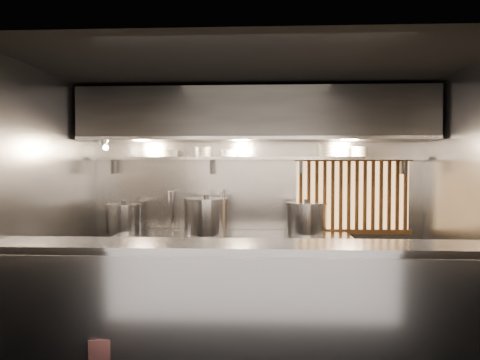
# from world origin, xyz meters

# --- Properties ---
(floor) EXTENTS (4.50, 4.50, 0.00)m
(floor) POSITION_xyz_m (0.00, 0.00, 0.00)
(floor) COLOR black
(floor) RESTS_ON ground
(ceiling) EXTENTS (4.50, 4.50, 0.00)m
(ceiling) POSITION_xyz_m (0.00, 0.00, 2.80)
(ceiling) COLOR black
(ceiling) RESTS_ON wall_back
(wall_back) EXTENTS (4.50, 0.00, 4.50)m
(wall_back) POSITION_xyz_m (0.00, 1.50, 1.40)
(wall_back) COLOR gray
(wall_back) RESTS_ON floor
(wall_left) EXTENTS (0.00, 3.00, 3.00)m
(wall_left) POSITION_xyz_m (-2.25, 0.00, 1.40)
(wall_left) COLOR gray
(wall_left) RESTS_ON floor
(wall_right) EXTENTS (0.00, 3.00, 3.00)m
(wall_right) POSITION_xyz_m (2.25, 0.00, 1.40)
(wall_right) COLOR gray
(wall_right) RESTS_ON floor
(serving_counter) EXTENTS (4.50, 0.56, 1.13)m
(serving_counter) POSITION_xyz_m (0.00, -0.96, 0.57)
(serving_counter) COLOR #9D9DA2
(serving_counter) RESTS_ON floor
(cooking_bench) EXTENTS (3.00, 0.70, 0.90)m
(cooking_bench) POSITION_xyz_m (-0.30, 1.13, 0.45)
(cooking_bench) COLOR #9D9DA2
(cooking_bench) RESTS_ON floor
(bowl_shelf) EXTENTS (4.40, 0.34, 0.04)m
(bowl_shelf) POSITION_xyz_m (0.00, 1.32, 1.88)
(bowl_shelf) COLOR #9D9DA2
(bowl_shelf) RESTS_ON wall_back
(exhaust_hood) EXTENTS (4.40, 0.81, 0.65)m
(exhaust_hood) POSITION_xyz_m (0.00, 1.10, 2.42)
(exhaust_hood) COLOR #2D2D30
(exhaust_hood) RESTS_ON ceiling
(wood_screen) EXTENTS (1.56, 0.09, 1.04)m
(wood_screen) POSITION_xyz_m (1.30, 1.45, 1.38)
(wood_screen) COLOR #FFC172
(wood_screen) RESTS_ON wall_back
(faucet_left) EXTENTS (0.04, 0.30, 0.50)m
(faucet_left) POSITION_xyz_m (-1.15, 1.37, 1.31)
(faucet_left) COLOR silver
(faucet_left) RESTS_ON wall_back
(faucet_right) EXTENTS (0.04, 0.30, 0.50)m
(faucet_right) POSITION_xyz_m (-0.45, 1.37, 1.31)
(faucet_right) COLOR silver
(faucet_right) RESTS_ON wall_back
(heat_lamp) EXTENTS (0.25, 0.35, 0.20)m
(heat_lamp) POSITION_xyz_m (-1.90, 0.85, 2.07)
(heat_lamp) COLOR #9D9DA2
(heat_lamp) RESTS_ON exhaust_hood
(pendant_bulb) EXTENTS (0.09, 0.09, 0.19)m
(pendant_bulb) POSITION_xyz_m (-0.10, 1.20, 1.96)
(pendant_bulb) COLOR #2D2D30
(pendant_bulb) RESTS_ON exhaust_hood
(stock_pot_left) EXTENTS (0.59, 0.59, 0.42)m
(stock_pot_left) POSITION_xyz_m (-1.75, 1.16, 1.09)
(stock_pot_left) COLOR #9D9DA2
(stock_pot_left) RESTS_ON cooking_bench
(stock_pot_mid) EXTENTS (0.76, 0.76, 0.50)m
(stock_pot_mid) POSITION_xyz_m (-0.64, 1.08, 1.13)
(stock_pot_mid) COLOR #9D9DA2
(stock_pot_mid) RESTS_ON cooking_bench
(stock_pot_right) EXTENTS (0.57, 0.57, 0.45)m
(stock_pot_right) POSITION_xyz_m (0.65, 1.12, 1.11)
(stock_pot_right) COLOR #9D9DA2
(stock_pot_right) RESTS_ON cooking_bench
(bowl_stack_0) EXTENTS (0.24, 0.24, 0.09)m
(bowl_stack_0) POSITION_xyz_m (-1.17, 1.32, 1.95)
(bowl_stack_0) COLOR silver
(bowl_stack_0) RESTS_ON bowl_shelf
(bowl_stack_1) EXTENTS (0.22, 0.22, 0.13)m
(bowl_stack_1) POSITION_xyz_m (-0.72, 1.32, 1.97)
(bowl_stack_1) COLOR silver
(bowl_stack_1) RESTS_ON bowl_shelf
(bowl_stack_2) EXTENTS (0.24, 0.24, 0.09)m
(bowl_stack_2) POSITION_xyz_m (-0.37, 1.32, 1.95)
(bowl_stack_2) COLOR silver
(bowl_stack_2) RESTS_ON bowl_shelf
(bowl_stack_3) EXTENTS (0.24, 0.24, 0.17)m
(bowl_stack_3) POSITION_xyz_m (0.94, 1.32, 1.98)
(bowl_stack_3) COLOR silver
(bowl_stack_3) RESTS_ON bowl_shelf
(bowl_stack_4) EXTENTS (0.21, 0.21, 0.13)m
(bowl_stack_4) POSITION_xyz_m (1.35, 1.32, 1.97)
(bowl_stack_4) COLOR silver
(bowl_stack_4) RESTS_ON bowl_shelf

